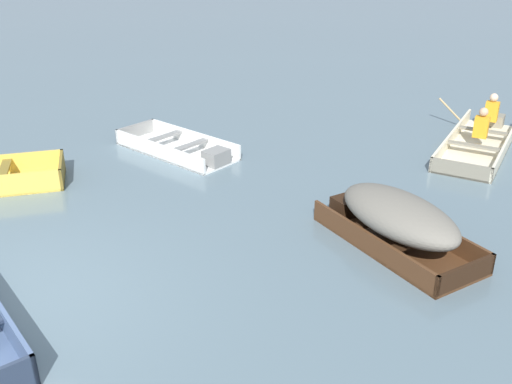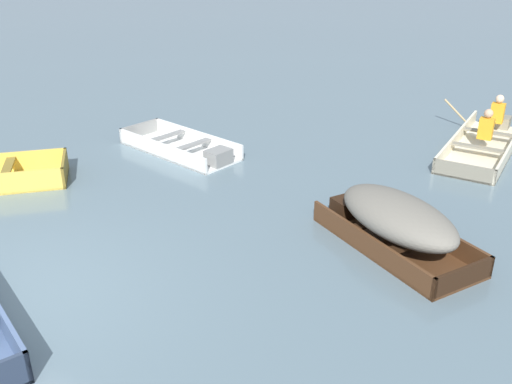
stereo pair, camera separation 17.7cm
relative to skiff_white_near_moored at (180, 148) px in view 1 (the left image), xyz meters
name	(u,v)px [view 1 (the left image)]	position (x,y,z in m)	size (l,w,h in m)	color
skiff_white_near_moored	(180,148)	(0.00, 0.00, 0.00)	(2.79, 1.48, 0.32)	white
skiff_dark_varnish_mid_moored	(397,219)	(4.93, -1.40, 0.31)	(2.72, 2.13, 0.77)	#4C2D19
rowboat_cream_with_crew	(481,138)	(5.16, 3.61, 0.04)	(2.37, 3.66, 0.88)	beige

